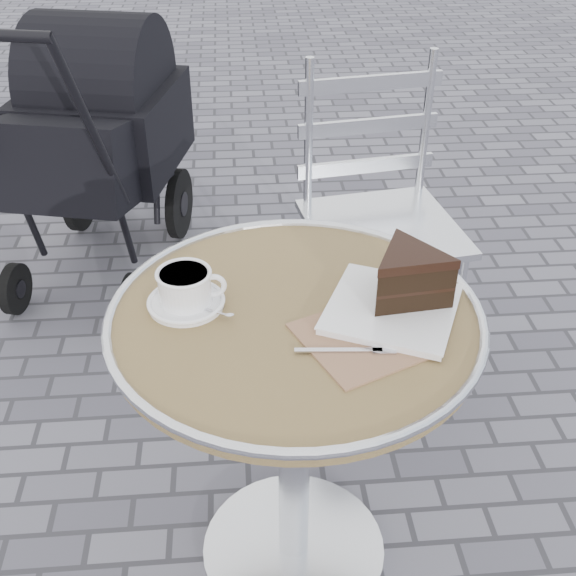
{
  "coord_description": "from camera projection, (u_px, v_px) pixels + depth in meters",
  "views": [
    {
      "loc": [
        -0.1,
        -1.09,
        1.54
      ],
      "look_at": [
        -0.01,
        0.02,
        0.78
      ],
      "focal_mm": 45.0,
      "sensor_mm": 36.0,
      "label": 1
    }
  ],
  "objects": [
    {
      "name": "baby_stroller",
      "position": [
        96.0,
        148.0,
        2.62
      ],
      "size": [
        0.68,
        1.1,
        1.07
      ],
      "rotation": [
        0.0,
        0.0,
        -0.23
      ],
      "color": "black",
      "rests_on": "ground"
    },
    {
      "name": "cafe_table",
      "position": [
        295.0,
        379.0,
        1.45
      ],
      "size": [
        0.72,
        0.72,
        0.74
      ],
      "color": "silver",
      "rests_on": "ground"
    },
    {
      "name": "bistro_chair",
      "position": [
        374.0,
        183.0,
        2.14
      ],
      "size": [
        0.49,
        0.49,
        0.95
      ],
      "rotation": [
        0.0,
        0.0,
        0.15
      ],
      "color": "silver",
      "rests_on": "ground"
    },
    {
      "name": "cappuccino_set",
      "position": [
        186.0,
        291.0,
        1.37
      ],
      "size": [
        0.16,
        0.14,
        0.07
      ],
      "rotation": [
        0.0,
        0.0,
        0.02
      ],
      "color": "white",
      "rests_on": "cafe_table"
    },
    {
      "name": "cake_plate_set",
      "position": [
        404.0,
        284.0,
        1.34
      ],
      "size": [
        0.36,
        0.36,
        0.12
      ],
      "rotation": [
        0.0,
        0.0,
        -0.43
      ],
      "color": "#926750",
      "rests_on": "cafe_table"
    },
    {
      "name": "ground",
      "position": [
        293.0,
        553.0,
        1.77
      ],
      "size": [
        80.0,
        80.0,
        0.0
      ],
      "primitive_type": "plane",
      "color": "slate",
      "rests_on": "ground"
    }
  ]
}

